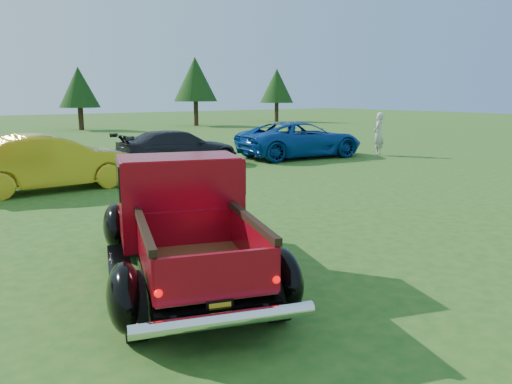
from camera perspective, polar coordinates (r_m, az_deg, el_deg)
name	(u,v)px	position (r m, az deg, el deg)	size (l,w,h in m)	color
ground	(269,251)	(8.21, 1.54, -6.78)	(120.00, 120.00, 0.00)	#255819
tree_mid_right	(79,87)	(37.77, -19.59, 11.20)	(2.82, 2.82, 4.40)	#332114
tree_east	(195,79)	(40.82, -6.96, 12.66)	(3.46, 3.46, 5.40)	#332114
tree_far_east	(277,86)	(46.63, 2.39, 12.02)	(3.07, 3.07, 4.80)	#332114
pickup_truck	(180,219)	(7.11, -8.64, -3.03)	(3.25, 4.85, 1.69)	black
show_car_yellow	(51,162)	(14.34, -22.42, 3.16)	(1.57, 4.50, 1.48)	gold
show_car_grey	(179,149)	(17.82, -8.84, 4.93)	(1.79, 4.40, 1.28)	black
show_car_blue	(300,139)	(20.32, 5.09, 6.00)	(2.39, 5.18, 1.44)	#0D3D92
spectator	(378,134)	(21.42, 13.81, 6.45)	(0.65, 0.43, 1.78)	beige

